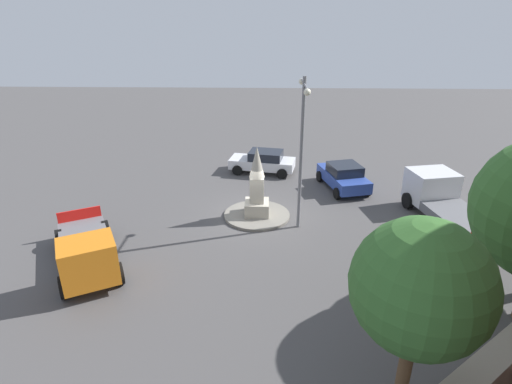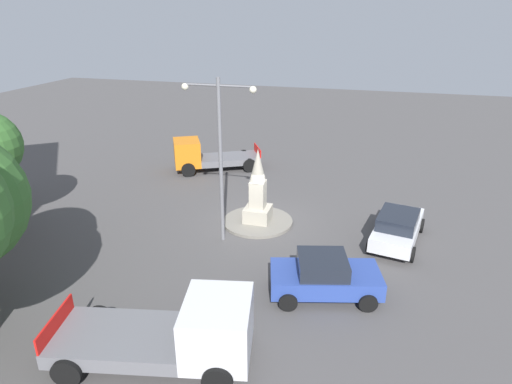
% 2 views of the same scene
% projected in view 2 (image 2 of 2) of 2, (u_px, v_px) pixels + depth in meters
% --- Properties ---
extents(ground_plane, '(80.00, 80.00, 0.00)m').
position_uv_depth(ground_plane, '(258.00, 223.00, 20.97)').
color(ground_plane, '#4F4C4C').
extents(traffic_island, '(3.31, 3.31, 0.13)m').
position_uv_depth(traffic_island, '(258.00, 221.00, 20.94)').
color(traffic_island, gray).
rests_on(traffic_island, ground).
extents(monument, '(1.19, 1.19, 3.53)m').
position_uv_depth(monument, '(258.00, 192.00, 20.36)').
color(monument, '#B2AA99').
rests_on(monument, traffic_island).
extents(streetlamp, '(3.06, 0.28, 7.01)m').
position_uv_depth(streetlamp, '(220.00, 145.00, 17.81)').
color(streetlamp, slate).
rests_on(streetlamp, ground).
extents(car_white_passing, '(2.50, 4.32, 1.44)m').
position_uv_depth(car_white_passing, '(398.00, 227.00, 18.93)').
color(car_white_passing, silver).
rests_on(car_white_passing, ground).
extents(car_blue_approaching, '(4.15, 2.79, 1.51)m').
position_uv_depth(car_blue_approaching, '(324.00, 276.00, 15.38)').
color(car_blue_approaching, '#2D479E').
rests_on(car_blue_approaching, ground).
extents(truck_white_parked_right, '(5.95, 3.38, 2.03)m').
position_uv_depth(truck_white_parked_right, '(179.00, 333.00, 12.37)').
color(truck_white_parked_right, silver).
rests_on(truck_white_parked_right, ground).
extents(truck_orange_parked_left, '(5.56, 4.14, 2.01)m').
position_uv_depth(truck_orange_parked_left, '(205.00, 156.00, 27.57)').
color(truck_orange_parked_left, orange).
rests_on(truck_orange_parked_left, ground).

